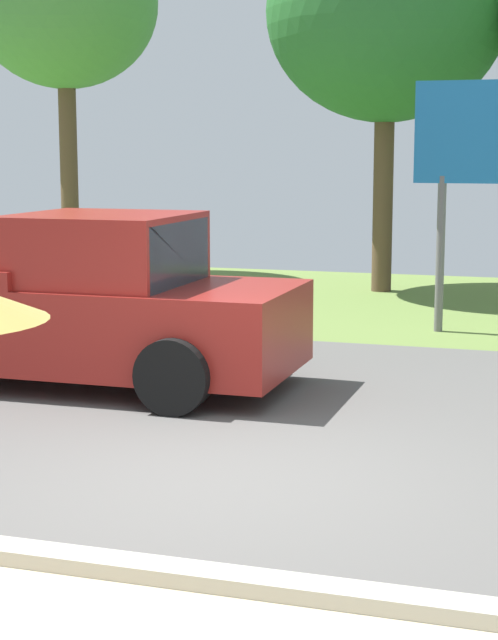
# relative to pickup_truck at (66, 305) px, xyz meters

# --- Properties ---
(ground_plane) EXTENTS (40.00, 22.00, 0.20)m
(ground_plane) POSITION_rel_pickup_truck_xyz_m (2.79, 0.20, -0.92)
(ground_plane) COLOR #565451
(pickup_truck) EXTENTS (5.20, 2.28, 1.88)m
(pickup_truck) POSITION_rel_pickup_truck_xyz_m (0.00, 0.00, 0.00)
(pickup_truck) COLOR maroon
(pickup_truck) RESTS_ON ground_plane
(tree_center_back) EXTENTS (3.73, 3.73, 7.16)m
(tree_center_back) POSITION_rel_pickup_truck_xyz_m (-4.59, 9.12, 4.55)
(tree_center_back) COLOR brown
(tree_center_back) RESTS_ON ground_plane
(tree_right_far) EXTENTS (4.26, 4.26, 6.91)m
(tree_right_far) POSITION_rel_pickup_truck_xyz_m (1.98, 8.56, 4.08)
(tree_right_far) COLOR brown
(tree_right_far) RESTS_ON ground_plane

